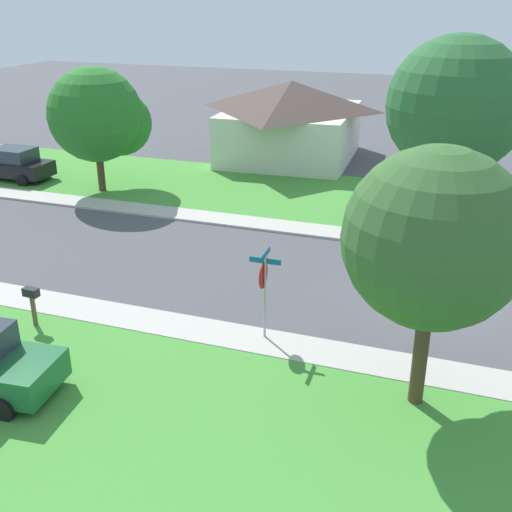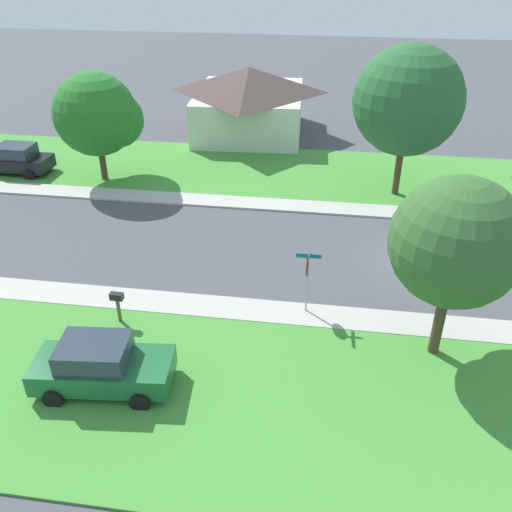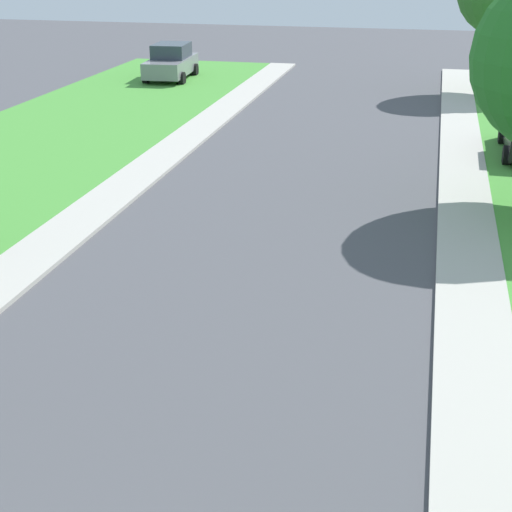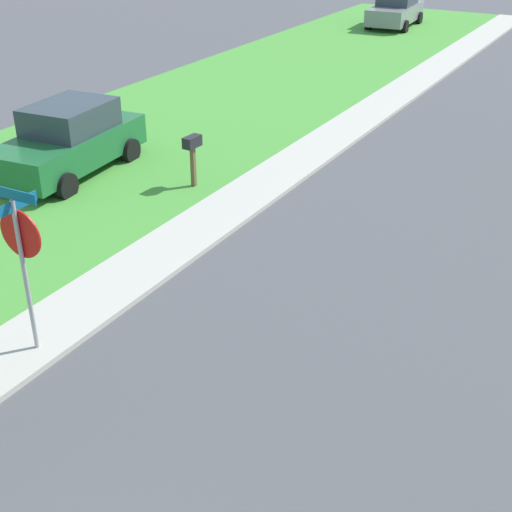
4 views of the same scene
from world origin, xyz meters
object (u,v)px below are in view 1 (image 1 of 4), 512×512
Objects in this scene: tree_sidewalk_mid at (102,117)px; mailbox at (32,297)px; stop_sign_far_corner at (264,281)px; tree_sidewalk_near at (461,109)px; tree_across_right at (442,241)px; fire_hydrant at (478,227)px; house_right_setback at (291,119)px; car_black_far_down_street at (13,164)px.

mailbox is (-13.00, -5.50, -2.73)m from tree_sidewalk_mid.
mailbox is (-1.63, 6.74, -0.88)m from stop_sign_far_corner.
mailbox is (-13.46, 11.13, -3.97)m from tree_sidewalk_near.
tree_sidewalk_mid is 0.96× the size of tree_across_right.
tree_sidewalk_mid is at bearing 47.10° from stop_sign_far_corner.
tree_sidewalk_mid reaches higher than mailbox.
tree_sidewalk_near is 6.07× the size of mailbox.
tree_sidewalk_near is at bearing -20.40° from stop_sign_far_corner.
tree_across_right reaches higher than fire_hydrant.
stop_sign_far_corner is 21.53m from house_right_setback.
mailbox reaches higher than fire_hydrant.
stop_sign_far_corner is 16.81m from tree_sidewalk_mid.
tree_across_right is at bearing -127.15° from tree_sidewalk_mid.
fire_hydrant is 0.63× the size of mailbox.
house_right_setback is 7.18× the size of mailbox.
tree_sidewalk_mid is 11.77m from house_right_setback.
house_right_setback is (9.47, -6.85, -1.36)m from tree_sidewalk_mid.
stop_sign_far_corner is at bearing -165.51° from house_right_setback.
stop_sign_far_corner is 2.11× the size of mailbox.
tree_sidewalk_near is 9.59× the size of fire_hydrant.
tree_sidewalk_near is 4.84m from fire_hydrant.
tree_across_right is (-1.44, -4.68, 2.35)m from stop_sign_far_corner.
stop_sign_far_corner is 0.29× the size of house_right_setback.
tree_sidewalk_mid reaches higher than fire_hydrant.
house_right_setback reaches higher than mailbox.
tree_sidewalk_mid is at bearing 144.10° from house_right_setback.
car_black_far_down_street is 0.54× the size of tree_sidewalk_near.
tree_sidewalk_mid is 0.66× the size of house_right_setback.
tree_across_right is 4.92× the size of mailbox.
mailbox is (-13.00, -11.29, 0.14)m from car_black_far_down_street.
house_right_setback reaches higher than car_black_far_down_street.
tree_sidewalk_near is at bearing -88.44° from tree_sidewalk_mid.
house_right_setback is at bearing 14.49° from stop_sign_far_corner.
fire_hydrant is (-1.11, -1.26, -4.55)m from tree_sidewalk_near.
fire_hydrant is at bearing -45.10° from mailbox.
tree_across_right reaches higher than car_black_far_down_street.
tree_sidewalk_near is 17.91m from mailbox.
stop_sign_far_corner is at bearing -76.40° from mailbox.
car_black_far_down_street is at bearing 91.16° from tree_sidewalk_near.
tree_sidewalk_mid reaches higher than house_right_setback.
stop_sign_far_corner is 0.45× the size of tree_sidewalk_mid.
house_right_setback is (22.28, 10.06, -1.86)m from tree_across_right.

